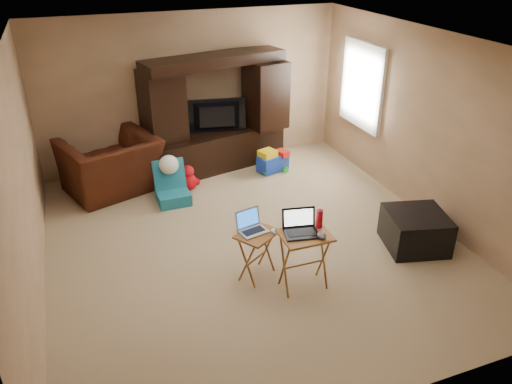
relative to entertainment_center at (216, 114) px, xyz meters
name	(u,v)px	position (x,y,z in m)	size (l,w,h in m)	color
floor	(251,240)	(-0.27, -2.34, -0.94)	(5.50, 5.50, 0.00)	#C6AD89
ceiling	(249,43)	(-0.27, -2.34, 1.56)	(5.50, 5.50, 0.00)	silver
wall_back	(192,90)	(-0.27, 0.41, 0.31)	(5.00, 5.00, 0.00)	tan
wall_front	(380,288)	(-0.27, -5.09, 0.31)	(5.00, 5.00, 0.00)	tan
wall_left	(22,184)	(-2.77, -2.34, 0.31)	(5.50, 5.50, 0.00)	tan
wall_right	(425,125)	(2.23, -2.34, 0.31)	(5.50, 5.50, 0.00)	tan
window_pane	(363,85)	(2.21, -0.79, 0.46)	(1.20, 1.20, 0.00)	white
window_frame	(362,85)	(2.19, -0.79, 0.46)	(0.06, 1.14, 1.34)	white
entertainment_center	(216,114)	(0.00, 0.00, 0.00)	(2.30, 0.58, 1.89)	black
television	(217,117)	(0.00, -0.04, -0.04)	(0.96, 0.13, 0.55)	black
recliner	(111,166)	(-1.76, -0.27, -0.52)	(1.31, 1.14, 0.85)	#47190F
child_rocker	(172,184)	(-0.99, -0.97, -0.64)	(0.46, 0.53, 0.62)	#19718D
plush_toy	(188,178)	(-0.67, -0.65, -0.74)	(0.37, 0.31, 0.41)	red
push_toy	(273,160)	(0.81, -0.47, -0.75)	(0.52, 0.37, 0.39)	#173AB9
ottoman	(415,230)	(1.62, -3.19, -0.71)	(0.71, 0.71, 0.46)	black
tray_table_left	(257,255)	(-0.47, -3.07, -0.65)	(0.45, 0.36, 0.58)	#A26827
tray_table_right	(304,261)	(-0.05, -3.44, -0.60)	(0.53, 0.42, 0.69)	#956124
laptop_left	(253,223)	(-0.50, -3.04, -0.24)	(0.30, 0.25, 0.24)	#B2B2B7
laptop_right	(302,224)	(-0.09, -3.42, -0.13)	(0.36, 0.29, 0.24)	black
mouse_left	(275,231)	(-0.28, -3.14, -0.34)	(0.07, 0.12, 0.05)	silver
mouse_right	(322,235)	(0.08, -3.56, -0.22)	(0.09, 0.14, 0.06)	#46474C
water_bottle	(319,219)	(0.15, -3.36, -0.15)	(0.07, 0.07, 0.21)	red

